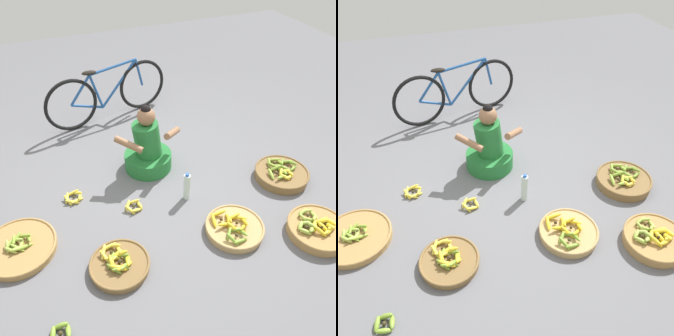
% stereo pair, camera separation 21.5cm
% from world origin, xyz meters
% --- Properties ---
extents(ground_plane, '(10.00, 10.00, 0.00)m').
position_xyz_m(ground_plane, '(0.00, 0.00, 0.00)').
color(ground_plane, slate).
extents(vendor_woman_front, '(0.76, 0.52, 0.78)m').
position_xyz_m(vendor_woman_front, '(-0.03, 0.30, 0.25)').
color(vendor_woman_front, '#237233').
rests_on(vendor_woman_front, ground).
extents(bicycle_leaning, '(1.68, 0.39, 0.73)m').
position_xyz_m(bicycle_leaning, '(-0.15, 1.49, 0.36)').
color(bicycle_leaning, black).
rests_on(bicycle_leaning, ground).
extents(banana_basket_back_left, '(0.64, 0.64, 0.13)m').
position_xyz_m(banana_basket_back_left, '(-1.46, -0.36, 0.04)').
color(banana_basket_back_left, '#A87F47').
rests_on(banana_basket_back_left, ground).
extents(banana_basket_front_center, '(0.56, 0.56, 0.17)m').
position_xyz_m(banana_basket_front_center, '(1.06, -1.18, 0.06)').
color(banana_basket_front_center, '#A87F47').
rests_on(banana_basket_front_center, ground).
extents(banana_basket_mid_left, '(0.57, 0.57, 0.17)m').
position_xyz_m(banana_basket_mid_left, '(1.23, -0.42, 0.06)').
color(banana_basket_mid_left, brown).
rests_on(banana_basket_mid_left, ground).
extents(banana_basket_back_center, '(0.51, 0.51, 0.15)m').
position_xyz_m(banana_basket_back_center, '(-0.70, -0.86, 0.05)').
color(banana_basket_back_center, brown).
rests_on(banana_basket_back_center, ground).
extents(banana_basket_back_right, '(0.54, 0.54, 0.15)m').
position_xyz_m(banana_basket_back_right, '(0.38, -0.88, 0.05)').
color(banana_basket_back_right, tan).
rests_on(banana_basket_back_right, ground).
extents(loose_bananas_near_vendor, '(0.20, 0.21, 0.08)m').
position_xyz_m(loose_bananas_near_vendor, '(-0.91, 0.09, 0.03)').
color(loose_bananas_near_vendor, yellow).
rests_on(loose_bananas_near_vendor, ground).
extents(loose_bananas_front_right, '(0.19, 0.20, 0.08)m').
position_xyz_m(loose_bananas_front_right, '(-0.39, -0.26, 0.03)').
color(loose_bananas_front_right, yellow).
rests_on(loose_bananas_front_right, ground).
extents(loose_bananas_near_bicycle, '(0.28, 0.31, 0.08)m').
position_xyz_m(loose_bananas_near_bicycle, '(-1.29, -1.29, 0.03)').
color(loose_bananas_near_bicycle, olive).
rests_on(loose_bananas_near_bicycle, ground).
extents(water_bottle, '(0.07, 0.07, 0.32)m').
position_xyz_m(water_bottle, '(0.15, -0.32, 0.15)').
color(water_bottle, silver).
rests_on(water_bottle, ground).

